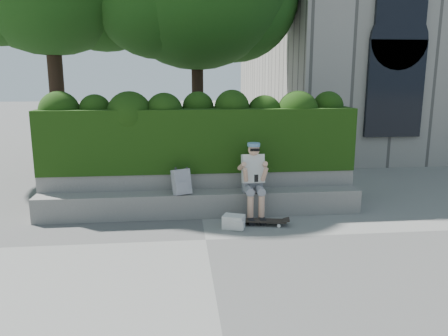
{
  "coord_description": "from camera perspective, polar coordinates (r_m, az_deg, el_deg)",
  "views": [
    {
      "loc": [
        -0.4,
        -6.55,
        2.56
      ],
      "look_at": [
        0.4,
        1.0,
        0.95
      ],
      "focal_mm": 35.0,
      "sensor_mm": 36.0,
      "label": 1
    }
  ],
  "objects": [
    {
      "name": "planter_wall",
      "position": [
        8.57,
        -3.18,
        -2.82
      ],
      "size": [
        6.0,
        0.5,
        0.75
      ],
      "primitive_type": "cube",
      "color": "gray",
      "rests_on": "ground"
    },
    {
      "name": "backpack_plaid",
      "position": [
        7.93,
        -5.58,
        -1.82
      ],
      "size": [
        0.35,
        0.28,
        0.46
      ],
      "primitive_type": "cube",
      "rotation": [
        0.0,
        0.0,
        0.43
      ],
      "color": "#B6B7BC",
      "rests_on": "bench_ledge"
    },
    {
      "name": "ground",
      "position": [
        7.04,
        -2.41,
        -9.35
      ],
      "size": [
        80.0,
        80.0,
        0.0
      ],
      "primitive_type": "plane",
      "color": "slate",
      "rests_on": "ground"
    },
    {
      "name": "backpack_ground",
      "position": [
        7.51,
        1.27,
        -7.04
      ],
      "size": [
        0.42,
        0.37,
        0.23
      ],
      "primitive_type": "cube",
      "rotation": [
        0.0,
        0.0,
        -0.4
      ],
      "color": "silver",
      "rests_on": "ground"
    },
    {
      "name": "hedge",
      "position": [
        8.6,
        -3.33,
        3.86
      ],
      "size": [
        6.0,
        1.0,
        1.2
      ],
      "primitive_type": "cube",
      "color": "black",
      "rests_on": "planter_wall"
    },
    {
      "name": "skateboard",
      "position": [
        7.69,
        4.87,
        -6.91
      ],
      "size": [
        0.9,
        0.39,
        0.09
      ],
      "rotation": [
        0.0,
        0.0,
        -0.2
      ],
      "color": "black",
      "rests_on": "ground"
    },
    {
      "name": "bench_ledge",
      "position": [
        8.15,
        -2.99,
        -4.69
      ],
      "size": [
        6.0,
        0.45,
        0.45
      ],
      "primitive_type": "cube",
      "color": "gray",
      "rests_on": "ground"
    },
    {
      "name": "person",
      "position": [
        7.94,
        3.86,
        -1.21
      ],
      "size": [
        0.4,
        0.76,
        1.38
      ],
      "color": "gray",
      "rests_on": "ground"
    }
  ]
}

